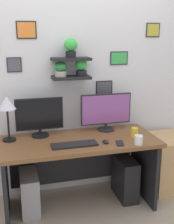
# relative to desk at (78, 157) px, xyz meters

# --- Properties ---
(ground_plane) EXTENTS (8.00, 8.00, 0.00)m
(ground_plane) POSITION_rel_desk_xyz_m (0.00, -0.05, -0.54)
(ground_plane) COLOR tan
(back_wall_assembly) EXTENTS (4.40, 0.24, 2.70)m
(back_wall_assembly) POSITION_rel_desk_xyz_m (-0.00, 0.38, 0.82)
(back_wall_assembly) COLOR silver
(back_wall_assembly) RESTS_ON ground
(desk) EXTENTS (1.59, 0.68, 0.75)m
(desk) POSITION_rel_desk_xyz_m (0.00, 0.00, 0.00)
(desk) COLOR brown
(desk) RESTS_ON ground
(monitor_left) EXTENTS (0.49, 0.18, 0.40)m
(monitor_left) POSITION_rel_desk_xyz_m (-0.36, 0.16, 0.42)
(monitor_left) COLOR black
(monitor_left) RESTS_ON desk
(monitor_right) EXTENTS (0.56, 0.18, 0.41)m
(monitor_right) POSITION_rel_desk_xyz_m (0.36, 0.16, 0.43)
(monitor_right) COLOR black
(monitor_right) RESTS_ON desk
(keyboard) EXTENTS (0.44, 0.14, 0.02)m
(keyboard) POSITION_rel_desk_xyz_m (-0.08, -0.20, 0.22)
(keyboard) COLOR black
(keyboard) RESTS_ON desk
(computer_mouse) EXTENTS (0.06, 0.09, 0.03)m
(computer_mouse) POSITION_rel_desk_xyz_m (0.23, -0.21, 0.23)
(computer_mouse) COLOR black
(computer_mouse) RESTS_ON desk
(desk_lamp) EXTENTS (0.17, 0.17, 0.45)m
(desk_lamp) POSITION_rel_desk_xyz_m (-0.67, 0.10, 0.56)
(desk_lamp) COLOR black
(desk_lamp) RESTS_ON desk
(cell_phone) EXTENTS (0.11, 0.15, 0.01)m
(cell_phone) POSITION_rel_desk_xyz_m (0.36, -0.27, 0.22)
(cell_phone) COLOR black
(cell_phone) RESTS_ON desk
(coffee_mug) EXTENTS (0.08, 0.08, 0.09)m
(coffee_mug) POSITION_rel_desk_xyz_m (0.52, -0.33, 0.26)
(coffee_mug) COLOR white
(coffee_mug) RESTS_ON desk
(pen_cup) EXTENTS (0.07, 0.07, 0.10)m
(pen_cup) POSITION_rel_desk_xyz_m (0.57, -0.14, 0.26)
(pen_cup) COLOR yellow
(pen_cup) RESTS_ON desk
(drawer_cabinet) EXTENTS (0.44, 0.50, 0.64)m
(drawer_cabinet) POSITION_rel_desk_xyz_m (1.09, 0.06, -0.22)
(drawer_cabinet) COLOR tan
(drawer_cabinet) RESTS_ON ground
(computer_tower_left) EXTENTS (0.18, 0.40, 0.41)m
(computer_tower_left) POSITION_rel_desk_xyz_m (-0.51, 0.01, -0.33)
(computer_tower_left) COLOR #99999E
(computer_tower_left) RESTS_ON ground
(computer_tower_right) EXTENTS (0.18, 0.40, 0.46)m
(computer_tower_right) POSITION_rel_desk_xyz_m (0.53, -0.01, -0.31)
(computer_tower_right) COLOR black
(computer_tower_right) RESTS_ON ground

